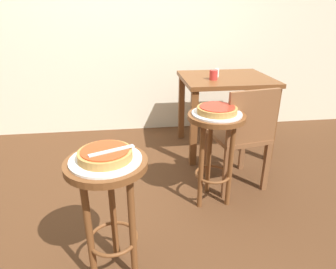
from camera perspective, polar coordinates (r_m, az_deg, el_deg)
ground_plane at (r=2.27m, az=-8.73°, el=-14.14°), size 6.00×6.00×0.00m
stool_foreground at (r=1.51m, az=-11.46°, el=-11.05°), size 0.40×0.40×0.71m
serving_plate_foreground at (r=1.42m, az=-12.05°, el=-4.81°), size 0.34×0.34×0.01m
pizza_foreground at (r=1.41m, az=-12.15°, el=-3.79°), size 0.26×0.26×0.05m
stool_middle at (r=2.10m, az=9.17°, el=-0.77°), size 0.40×0.40×0.71m
serving_plate_middle at (r=2.03m, az=9.50°, el=4.04°), size 0.34×0.34×0.01m
pizza_middle at (r=2.02m, az=9.55°, el=4.80°), size 0.27×0.27×0.05m
dining_table at (r=2.99m, az=11.06°, el=8.56°), size 0.86×0.75×0.76m
cup_near_edge at (r=2.80m, az=8.87°, el=11.41°), size 0.08×0.08×0.09m
condiment_shaker at (r=2.94m, az=9.51°, el=11.79°), size 0.04×0.04×0.08m
wooden_chair at (r=2.36m, az=14.23°, el=-0.00°), size 0.46×0.46×0.85m
pizza_server_knife at (r=1.38m, az=-11.05°, el=-3.12°), size 0.21×0.11×0.01m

